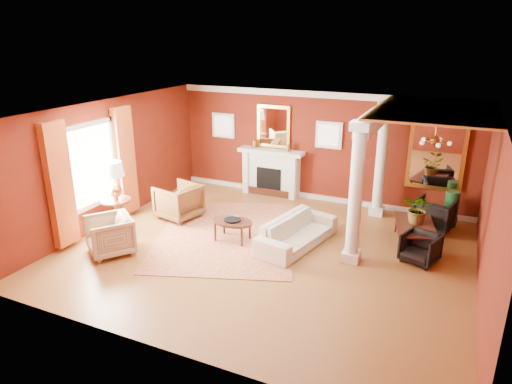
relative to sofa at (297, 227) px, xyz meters
The scene contains 27 objects.
ground 0.82m from the sofa, 132.64° to the right, with size 8.00×8.00×0.00m, color brown.
room_shell 1.75m from the sofa, 132.64° to the right, with size 8.04×7.04×2.92m.
fireplace 3.32m from the sofa, 122.46° to the left, with size 1.85×0.42×1.29m.
overmantel_mirror 3.74m from the sofa, 121.23° to the left, with size 0.95×0.07×1.15m.
flank_window_left 4.66m from the sofa, 138.51° to the left, with size 0.70×0.07×0.70m.
flank_window_right 3.26m from the sofa, 94.44° to the left, with size 0.70×0.07×0.70m.
left_window 4.63m from the sofa, 165.64° to the right, with size 0.21×2.55×2.60m.
column_front 1.60m from the sofa, 10.21° to the right, with size 0.36×0.36×2.80m.
column_back 2.94m from the sofa, 63.78° to the left, with size 0.36×0.36×2.80m.
header_beam 2.88m from the sofa, 48.49° to the left, with size 0.30×3.20×0.32m, color silver.
amber_ceiling 3.63m from the sofa, 27.42° to the left, with size 2.30×3.40×0.04m, color #D28C3E.
dining_mirror 3.97m from the sofa, 50.46° to the left, with size 1.30×0.07×1.70m.
chandelier 3.30m from the sofa, 27.86° to the left, with size 0.60×0.62×0.75m.
crown_trim 3.83m from the sofa, 99.25° to the left, with size 8.00×0.08×0.16m, color silver.
base_trim 3.00m from the sofa, 99.25° to the left, with size 8.00×0.08×0.12m, color silver.
rug 1.68m from the sofa, behind, with size 2.98×3.97×0.02m, color maroon.
sofa is the anchor object (origin of this frame).
armchair_leopard 3.16m from the sofa, behind, with size 0.91×0.85×0.94m, color black.
armchair_stripe 3.88m from the sofa, 150.03° to the right, with size 0.85×0.80×0.88m, color tan.
coffee_table 1.41m from the sofa, 165.56° to the right, with size 0.92×0.92×0.47m.
coffee_book 1.48m from the sofa, 168.96° to the right, with size 0.18×0.02×0.25m, color black.
side_table 4.16m from the sofa, 166.15° to the right, with size 0.66×0.66×1.64m.
dining_table 2.51m from the sofa, 24.22° to the left, with size 1.39×0.49×0.78m, color black.
dining_chair_near 2.48m from the sofa, ahead, with size 0.64×0.60×0.66m, color black.
dining_chair_far 3.31m from the sofa, 38.90° to the left, with size 0.79×0.74×0.81m, color black.
green_urn 3.82m from the sofa, 40.43° to the left, with size 0.36×0.36×0.86m.
potted_plant 2.62m from the sofa, 25.56° to the left, with size 0.58×0.65×0.51m, color #26591E.
Camera 1 is at (3.36, -7.90, 4.31)m, focal length 32.00 mm.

